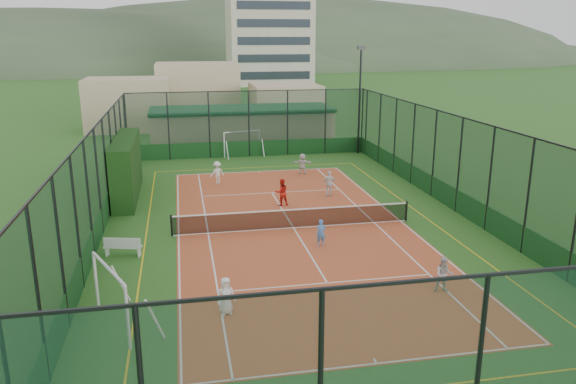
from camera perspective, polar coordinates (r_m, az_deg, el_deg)
name	(u,v)px	position (r m, az deg, el deg)	size (l,w,h in m)	color
ground	(293,228)	(27.28, 0.56, -3.68)	(300.00, 300.00, 0.00)	#2E5D20
court_slab	(293,228)	(27.28, 0.56, -3.67)	(11.17, 23.97, 0.01)	#AF4926
tennis_net	(294,218)	(27.11, 0.57, -2.63)	(11.67, 0.12, 1.06)	black
perimeter_fence	(294,178)	(26.56, 0.58, 1.41)	(18.12, 34.12, 5.00)	#113423
floodlight_ne	(360,101)	(44.30, 7.28, 9.18)	(0.60, 0.26, 8.25)	black
clubhouse	(242,126)	(48.08, -4.72, 6.69)	(15.20, 7.20, 3.15)	tan
apartment_tower	(268,1)	(108.74, -2.00, 18.81)	(15.00, 12.00, 30.00)	beige
distant_hills	(194,66)	(175.52, -9.52, 12.52)	(200.00, 60.00, 24.00)	#384C33
hedge_left	(127,168)	(33.56, -16.08, 2.40)	(1.16, 7.74, 3.39)	black
white_bench	(123,246)	(24.80, -16.44, -5.29)	(1.58, 0.44, 0.89)	white
futsal_goal_near	(111,298)	(18.86, -17.56, -10.26)	(0.93, 3.20, 2.06)	white
futsal_goal_far	(242,144)	(43.48, -4.68, 4.90)	(2.96, 0.86, 1.91)	white
child_near_left	(226,296)	(19.13, -6.34, -10.44)	(0.63, 0.41, 1.29)	white
child_near_mid	(321,233)	(24.91, 3.39, -4.15)	(0.44, 0.29, 1.19)	#4B88D6
child_near_right	(444,275)	(21.27, 15.56, -8.10)	(0.65, 0.51, 1.34)	silver
child_far_left	(217,173)	(35.39, -7.21, 1.96)	(0.93, 0.53, 1.43)	white
child_far_right	(329,184)	(32.50, 4.21, 0.87)	(0.88, 0.37, 1.50)	white
child_far_back	(302,164)	(37.63, 1.46, 2.89)	(1.31, 0.42, 1.41)	silver
coach	(282,192)	(30.63, -0.66, -0.02)	(0.73, 0.57, 1.50)	red
tennis_balls	(298,217)	(28.83, 0.98, -2.52)	(2.71, 0.70, 0.07)	#CCE033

